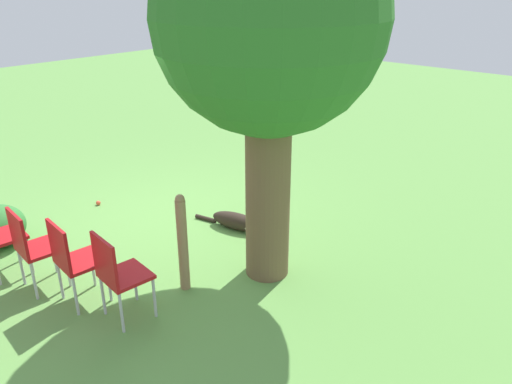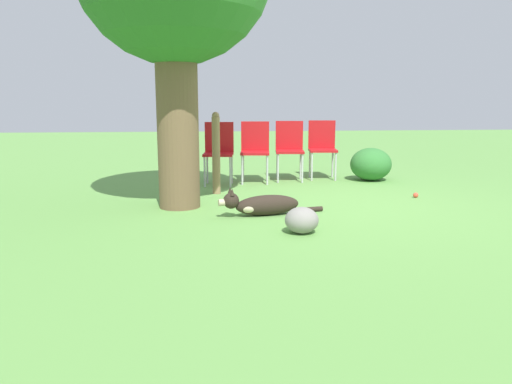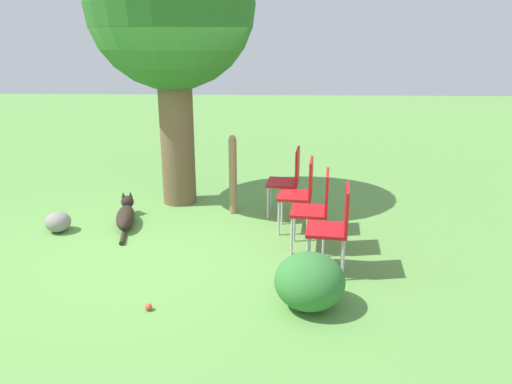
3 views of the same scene
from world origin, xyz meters
The scene contains 10 objects.
ground_plane centered at (0.00, 0.00, 0.00)m, with size 30.00×30.00×0.00m, color #609947.
dog centered at (-0.52, 0.64, 0.12)m, with size 0.38×1.22×0.33m.
fence_post centered at (0.87, 1.11, 0.56)m, with size 0.11×0.11×1.12m.
red_chair_0 centered at (2.08, -0.65, 0.55)m, with size 0.47×0.48×0.95m.
red_chair_1 centered at (1.94, -0.08, 0.55)m, with size 0.47×0.48×0.95m.
red_chair_2 centered at (1.79, 0.48, 0.55)m, with size 0.47×0.48×0.95m.
red_chair_3 centered at (1.65, 1.05, 0.55)m, with size 0.47×0.48×0.95m.
tennis_ball centered at (0.31, -1.51, 0.03)m, with size 0.07×0.07×0.07m.
garden_rock centered at (-1.31, 0.34, 0.13)m, with size 0.32×0.33×0.26m.
low_shrub centered at (1.78, -1.38, 0.26)m, with size 0.65×0.65×0.52m.
Camera 2 is at (-5.93, 1.24, 1.27)m, focal length 35.00 mm.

